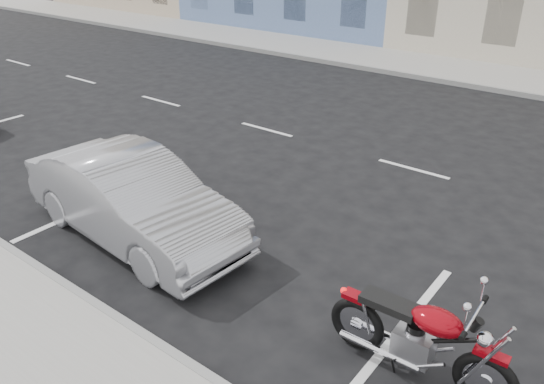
{
  "coord_description": "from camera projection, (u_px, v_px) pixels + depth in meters",
  "views": [
    {
      "loc": [
        1.93,
        -10.03,
        4.68
      ],
      "look_at": [
        -2.76,
        -3.96,
        0.8
      ],
      "focal_mm": 35.0,
      "sensor_mm": 36.0,
      "label": 1
    }
  ],
  "objects": [
    {
      "name": "sidewalk_far",
      "position": [
        437.0,
        67.0,
        19.08
      ],
      "size": [
        80.0,
        3.4,
        0.15
      ],
      "primitive_type": "cube",
      "color": "gray",
      "rests_on": "ground"
    },
    {
      "name": "curb_near",
      "position": [
        32.0,
        265.0,
        7.99
      ],
      "size": [
        80.0,
        0.12,
        0.16
      ],
      "primitive_type": "cube",
      "color": "gray",
      "rests_on": "ground"
    },
    {
      "name": "ground",
      "position": [
        510.0,
        195.0,
        10.25
      ],
      "size": [
        120.0,
        120.0,
        0.0
      ],
      "primitive_type": "plane",
      "color": "black",
      "rests_on": "ground"
    },
    {
      "name": "curb_far",
      "position": [
        418.0,
        77.0,
        17.88
      ],
      "size": [
        80.0,
        0.12,
        0.16
      ],
      "primitive_type": "cube",
      "color": "gray",
      "rests_on": "ground"
    },
    {
      "name": "motorcycle",
      "position": [
        491.0,
        371.0,
        5.53
      ],
      "size": [
        2.24,
        0.74,
        1.12
      ],
      "rotation": [
        0.0,
        0.0,
        0.02
      ],
      "color": "black",
      "rests_on": "ground"
    },
    {
      "name": "sedan_silver",
      "position": [
        133.0,
        199.0,
        8.57
      ],
      "size": [
        4.4,
        1.82,
        1.42
      ],
      "primitive_type": "imported",
      "rotation": [
        0.0,
        0.0,
        1.49
      ],
      "color": "#9C9DA3",
      "rests_on": "ground"
    }
  ]
}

